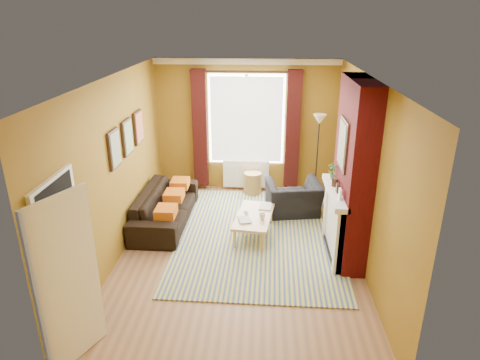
% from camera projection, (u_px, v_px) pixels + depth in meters
% --- Properties ---
extents(ground, '(5.50, 5.50, 0.00)m').
position_uv_depth(ground, '(239.00, 250.00, 7.04)').
color(ground, brown).
rests_on(ground, ground).
extents(room_walls, '(3.82, 5.54, 2.83)m').
position_uv_depth(room_walls, '(280.00, 166.00, 6.77)').
color(room_walls, olive).
rests_on(room_walls, ground).
extents(striped_rug, '(2.86, 3.90, 0.02)m').
position_uv_depth(striped_rug, '(259.00, 235.00, 7.50)').
color(striped_rug, '#344D90').
rests_on(striped_rug, ground).
extents(sofa, '(0.90, 2.18, 0.63)m').
position_uv_depth(sofa, '(166.00, 206.00, 7.90)').
color(sofa, black).
rests_on(sofa, ground).
extents(armchair, '(1.12, 1.02, 0.65)m').
position_uv_depth(armchair, '(293.00, 198.00, 8.22)').
color(armchair, black).
rests_on(armchair, ground).
extents(coffee_table, '(0.74, 1.24, 0.39)m').
position_uv_depth(coffee_table, '(254.00, 217.00, 7.41)').
color(coffee_table, tan).
rests_on(coffee_table, ground).
extents(wicker_stool, '(0.50, 0.50, 0.47)m').
position_uv_depth(wicker_stool, '(253.00, 183.00, 9.18)').
color(wicker_stool, '#A18146').
rests_on(wicker_stool, ground).
extents(floor_lamp, '(0.31, 0.31, 1.80)m').
position_uv_depth(floor_lamp, '(319.00, 133.00, 8.50)').
color(floor_lamp, black).
rests_on(floor_lamp, ground).
extents(book_a, '(0.26, 0.31, 0.03)m').
position_uv_depth(book_a, '(239.00, 220.00, 7.17)').
color(book_a, '#999999').
rests_on(book_a, coffee_table).
extents(book_b, '(0.25, 0.32, 0.02)m').
position_uv_depth(book_b, '(260.00, 206.00, 7.70)').
color(book_b, '#999999').
rests_on(book_b, coffee_table).
extents(mug, '(0.12, 0.12, 0.10)m').
position_uv_depth(mug, '(262.00, 216.00, 7.23)').
color(mug, '#999999').
rests_on(mug, coffee_table).
extents(tv_remote, '(0.09, 0.18, 0.02)m').
position_uv_depth(tv_remote, '(246.00, 214.00, 7.41)').
color(tv_remote, '#252528').
rests_on(tv_remote, coffee_table).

